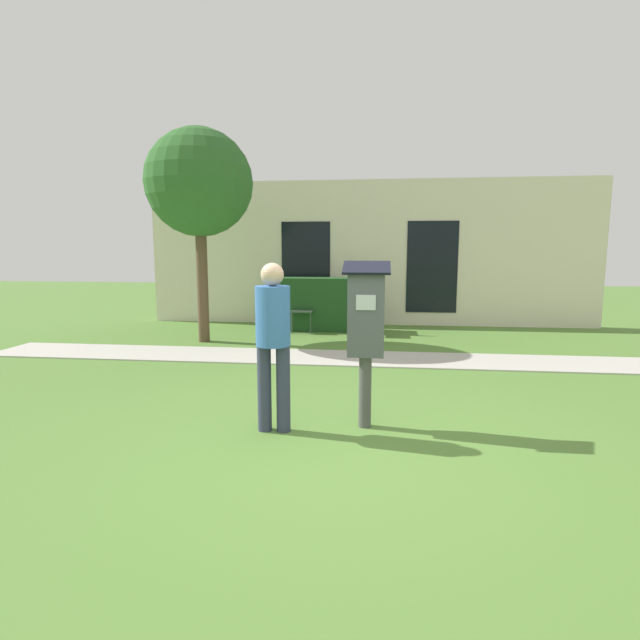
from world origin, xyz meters
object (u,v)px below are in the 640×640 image
(person_standing, at_px, (273,334))
(outdoor_chair_left, at_px, (303,306))
(parking_meter, at_px, (366,323))
(outdoor_chair_middle, at_px, (373,308))

(person_standing, bearing_deg, outdoor_chair_left, 69.86)
(parking_meter, height_order, person_standing, parking_meter)
(outdoor_chair_left, bearing_deg, parking_meter, -98.33)
(parking_meter, bearing_deg, outdoor_chair_middle, 90.20)
(person_standing, distance_m, outdoor_chair_middle, 5.53)
(parking_meter, distance_m, outdoor_chair_left, 5.66)
(parking_meter, bearing_deg, person_standing, -165.69)
(outdoor_chair_left, bearing_deg, person_standing, -107.13)
(parking_meter, relative_size, outdoor_chair_middle, 1.77)
(person_standing, relative_size, outdoor_chair_middle, 1.76)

